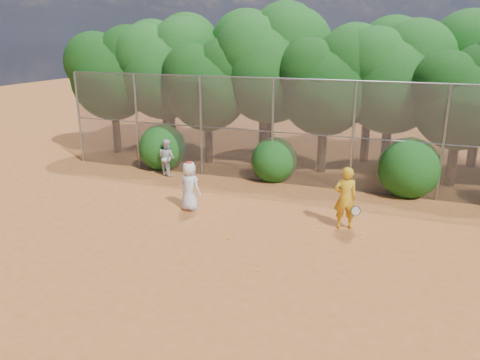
% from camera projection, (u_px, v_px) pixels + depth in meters
% --- Properties ---
extents(ground, '(80.00, 80.00, 0.00)m').
position_uv_depth(ground, '(242.00, 248.00, 12.66)').
color(ground, '#A45625').
rests_on(ground, ground).
extents(fence_back, '(20.05, 0.09, 4.03)m').
position_uv_depth(fence_back, '(295.00, 132.00, 17.44)').
color(fence_back, gray).
rests_on(fence_back, ground).
extents(tree_0, '(4.38, 3.81, 6.00)m').
position_uv_depth(tree_0, '(113.00, 70.00, 21.85)').
color(tree_0, black).
rests_on(tree_0, ground).
extents(tree_1, '(4.64, 4.03, 6.35)m').
position_uv_depth(tree_1, '(165.00, 66.00, 21.39)').
color(tree_1, black).
rests_on(tree_1, ground).
extents(tree_2, '(3.99, 3.47, 5.47)m').
position_uv_depth(tree_2, '(209.00, 82.00, 20.09)').
color(tree_2, black).
rests_on(tree_2, ground).
extents(tree_3, '(4.89, 4.26, 6.70)m').
position_uv_depth(tree_3, '(272.00, 63.00, 19.90)').
color(tree_3, black).
rests_on(tree_3, ground).
extents(tree_4, '(4.19, 3.64, 5.73)m').
position_uv_depth(tree_4, '(327.00, 81.00, 18.71)').
color(tree_4, black).
rests_on(tree_4, ground).
extents(tree_5, '(4.51, 3.92, 6.17)m').
position_uv_depth(tree_5, '(394.00, 74.00, 18.49)').
color(tree_5, black).
rests_on(tree_5, ground).
extents(tree_6, '(3.86, 3.36, 5.29)m').
position_uv_depth(tree_6, '(463.00, 94.00, 16.92)').
color(tree_6, black).
rests_on(tree_6, ground).
extents(tree_9, '(4.83, 4.20, 6.62)m').
position_uv_depth(tree_9, '(170.00, 59.00, 23.73)').
color(tree_9, black).
rests_on(tree_9, ground).
extents(tree_10, '(5.15, 4.48, 7.06)m').
position_uv_depth(tree_10, '(266.00, 55.00, 22.13)').
color(tree_10, black).
rests_on(tree_10, ground).
extents(tree_11, '(4.64, 4.03, 6.35)m').
position_uv_depth(tree_11, '(372.00, 68.00, 20.22)').
color(tree_11, black).
rests_on(tree_11, ground).
extents(bush_0, '(2.00, 2.00, 2.00)m').
position_uv_depth(bush_0, '(162.00, 145.00, 20.01)').
color(bush_0, '#124912').
rests_on(bush_0, ground).
extents(bush_1, '(1.80, 1.80, 1.80)m').
position_uv_depth(bush_1, '(274.00, 158.00, 18.35)').
color(bush_1, '#124912').
rests_on(bush_1, ground).
extents(bush_2, '(2.20, 2.20, 2.20)m').
position_uv_depth(bush_2, '(409.00, 165.00, 16.60)').
color(bush_2, '#124912').
rests_on(bush_2, ground).
extents(player_yellow, '(0.91, 0.66, 1.89)m').
position_uv_depth(player_yellow, '(345.00, 198.00, 13.74)').
color(player_yellow, gold).
rests_on(player_yellow, ground).
extents(player_teen, '(0.90, 0.70, 1.65)m').
position_uv_depth(player_teen, '(190.00, 186.00, 15.21)').
color(player_teen, white).
rests_on(player_teen, ground).
extents(player_white, '(0.92, 0.84, 1.51)m').
position_uv_depth(player_white, '(167.00, 157.00, 19.04)').
color(player_white, silver).
rests_on(player_white, ground).
extents(ball_0, '(0.07, 0.07, 0.07)m').
position_uv_depth(ball_0, '(318.00, 227.00, 13.96)').
color(ball_0, '#CAD025').
rests_on(ball_0, ground).
extents(ball_1, '(0.07, 0.07, 0.07)m').
position_uv_depth(ball_1, '(257.00, 270.00, 11.41)').
color(ball_1, '#CAD025').
rests_on(ball_1, ground).
extents(ball_2, '(0.07, 0.07, 0.07)m').
position_uv_depth(ball_2, '(362.00, 239.00, 13.16)').
color(ball_2, '#CAD025').
rests_on(ball_2, ground).
extents(ball_3, '(0.07, 0.07, 0.07)m').
position_uv_depth(ball_3, '(228.00, 238.00, 13.19)').
color(ball_3, '#CAD025').
rests_on(ball_3, ground).
extents(ball_4, '(0.07, 0.07, 0.07)m').
position_uv_depth(ball_4, '(397.00, 206.00, 15.70)').
color(ball_4, '#CAD025').
rests_on(ball_4, ground).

